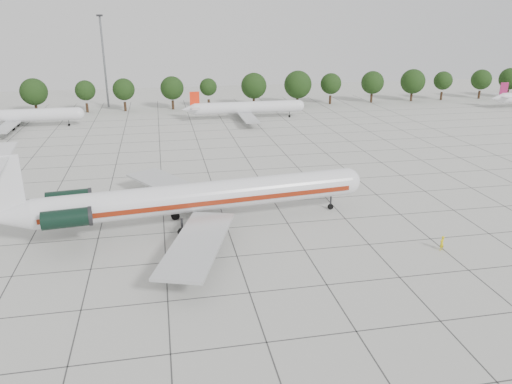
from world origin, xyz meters
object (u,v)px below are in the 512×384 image
(main_airliner, at_px, (183,198))
(bg_airliner_c, at_px, (247,108))
(ground_crew, at_px, (442,243))
(floodlight_mast, at_px, (104,57))
(bg_airliner_b, at_px, (17,116))

(main_airliner, bearing_deg, bg_airliner_c, 66.94)
(ground_crew, bearing_deg, floodlight_mast, -91.53)
(ground_crew, distance_m, bg_airliner_c, 79.17)
(main_airliner, xyz_separation_m, bg_airliner_c, (19.93, 66.26, -1.07))
(ground_crew, xyz_separation_m, floodlight_mast, (-45.65, 103.00, 13.39))
(main_airliner, bearing_deg, bg_airliner_b, 111.79)
(ground_crew, bearing_deg, bg_airliner_c, -108.80)
(bg_airliner_c, height_order, floodlight_mast, floodlight_mast)
(ground_crew, distance_m, bg_airliner_b, 101.56)
(main_airliner, relative_size, ground_crew, 26.84)
(bg_airliner_b, bearing_deg, floodlight_mast, 52.56)
(main_airliner, xyz_separation_m, floodlight_mast, (-16.58, 90.63, 10.30))
(main_airliner, height_order, floodlight_mast, floodlight_mast)
(bg_airliner_b, relative_size, floodlight_mast, 1.11)
(ground_crew, height_order, floodlight_mast, floodlight_mast)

